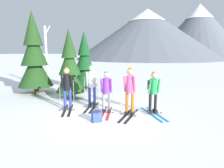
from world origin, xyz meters
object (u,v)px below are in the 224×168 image
(skier_in_black, at_px, (67,87))
(skier_in_green, at_px, (153,90))
(pine_tree_near, at_px, (84,63))
(skier_in_purple, at_px, (106,90))
(skier_in_pink, at_px, (130,89))
(backpack_on_snow_front, at_px, (97,116))
(pine_tree_far, at_px, (70,67))
(pine_tree_mid, at_px, (34,57))
(skier_in_white, at_px, (92,83))
(birch_tree_tall, at_px, (46,56))

(skier_in_black, relative_size, skier_in_green, 1.06)
(skier_in_black, bearing_deg, pine_tree_near, 107.91)
(skier_in_black, bearing_deg, skier_in_purple, 8.01)
(skier_in_black, bearing_deg, skier_in_pink, 4.38)
(skier_in_black, bearing_deg, backpack_on_snow_front, -26.35)
(skier_in_purple, relative_size, pine_tree_near, 0.46)
(skier_in_purple, height_order, pine_tree_far, pine_tree_far)
(skier_in_green, height_order, pine_tree_near, pine_tree_near)
(skier_in_purple, distance_m, pine_tree_near, 4.84)
(skier_in_purple, height_order, pine_tree_near, pine_tree_near)
(pine_tree_near, distance_m, pine_tree_mid, 2.89)
(skier_in_purple, bearing_deg, backpack_on_snow_front, -87.54)
(skier_in_green, distance_m, backpack_on_snow_front, 2.38)
(pine_tree_mid, bearing_deg, skier_in_white, -18.02)
(skier_in_black, xyz_separation_m, pine_tree_far, (-0.93, 1.74, 0.63))
(pine_tree_far, xyz_separation_m, birch_tree_tall, (-3.09, 2.15, 0.47))
(skier_in_purple, bearing_deg, skier_in_white, 151.04)
(skier_in_green, relative_size, pine_tree_mid, 0.36)
(skier_in_pink, height_order, pine_tree_near, pine_tree_near)
(skier_in_green, bearing_deg, skier_in_purple, -164.89)
(pine_tree_near, xyz_separation_m, pine_tree_mid, (-2.08, -1.97, 0.44))
(skier_in_black, height_order, birch_tree_tall, birch_tree_tall)
(skier_in_black, height_order, pine_tree_mid, pine_tree_mid)
(skier_in_white, distance_m, backpack_on_snow_front, 1.97)
(backpack_on_snow_front, bearing_deg, skier_in_black, 153.65)
(skier_in_green, distance_m, birch_tree_tall, 8.11)
(skier_in_white, xyz_separation_m, birch_tree_tall, (-4.80, 3.19, 1.00))
(pine_tree_far, relative_size, birch_tree_tall, 0.84)
(skier_in_black, distance_m, skier_in_pink, 2.57)
(skier_in_black, distance_m, skier_in_white, 1.05)
(skier_in_pink, relative_size, backpack_on_snow_front, 4.52)
(skier_in_pink, xyz_separation_m, pine_tree_far, (-3.49, 1.54, 0.60))
(skier_in_pink, bearing_deg, backpack_on_snow_front, -131.18)
(pine_tree_far, distance_m, birch_tree_tall, 3.79)
(pine_tree_near, distance_m, backpack_on_snow_front, 5.86)
(pine_tree_mid, relative_size, pine_tree_far, 1.31)
(skier_in_black, height_order, skier_in_white, skier_in_white)
(pine_tree_near, height_order, birch_tree_tall, birch_tree_tall)
(pine_tree_mid, relative_size, backpack_on_snow_front, 11.49)
(backpack_on_snow_front, bearing_deg, skier_in_pink, 48.82)
(skier_in_green, xyz_separation_m, backpack_on_snow_front, (-1.68, -1.52, -0.72))
(skier_in_white, relative_size, skier_in_green, 1.12)
(pine_tree_far, bearing_deg, birch_tree_tall, 145.24)
(pine_tree_near, relative_size, birch_tree_tall, 0.88)
(pine_tree_near, xyz_separation_m, backpack_on_snow_front, (2.96, -4.84, -1.47))
(skier_in_purple, xyz_separation_m, backpack_on_snow_front, (0.05, -1.05, -0.73))
(skier_in_purple, height_order, backpack_on_snow_front, skier_in_purple)
(pine_tree_mid, distance_m, backpack_on_snow_front, 6.11)
(skier_in_white, height_order, birch_tree_tall, birch_tree_tall)
(pine_tree_mid, xyz_separation_m, backpack_on_snow_front, (5.04, -2.87, -1.91))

